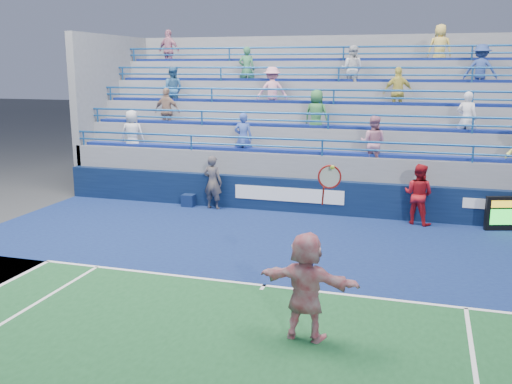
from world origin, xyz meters
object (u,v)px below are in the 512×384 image
(judge_chair, at_px, (189,199))
(tennis_player, at_px, (306,286))
(line_judge, at_px, (213,182))
(ball_girl, at_px, (418,194))
(serve_speed_board, at_px, (511,214))

(judge_chair, xyz_separation_m, tennis_player, (5.76, -8.31, 0.73))
(line_judge, relative_size, ball_girl, 0.98)
(serve_speed_board, height_order, line_judge, line_judge)
(serve_speed_board, xyz_separation_m, tennis_player, (-4.27, -8.27, 0.46))
(tennis_player, bearing_deg, serve_speed_board, 62.71)
(tennis_player, xyz_separation_m, line_judge, (-4.86, 8.22, -0.07))
(judge_chair, bearing_deg, serve_speed_board, -0.24)
(line_judge, bearing_deg, tennis_player, 127.91)
(tennis_player, bearing_deg, line_judge, 120.59)
(serve_speed_board, relative_size, judge_chair, 1.93)
(tennis_player, relative_size, line_judge, 1.72)
(tennis_player, relative_size, ball_girl, 1.69)
(serve_speed_board, distance_m, tennis_player, 9.32)
(serve_speed_board, height_order, tennis_player, tennis_player)
(serve_speed_board, relative_size, ball_girl, 0.78)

